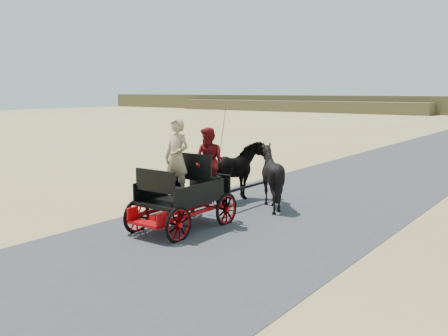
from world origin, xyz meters
The scene contains 8 objects.
ground centered at (0.00, 0.00, 0.00)m, with size 140.00×140.00×0.00m, color tan.
road centered at (0.00, 0.00, 0.01)m, with size 6.00×140.00×0.01m, color #38383A.
ridge_near centered at (-30.00, 58.00, 0.80)m, with size 40.00×4.00×1.60m, color brown.
carriage centered at (-1.10, -0.70, 0.36)m, with size 1.30×2.40×0.72m, color black, non-canonical shape.
horse_left centered at (-1.65, 2.30, 0.85)m, with size 0.91×2.01×1.70m, color black.
horse_right centered at (-0.55, 2.30, 0.85)m, with size 1.37×1.54×1.70m, color black.
driver_man centered at (-1.30, -0.65, 1.62)m, with size 0.66×0.43×1.80m, color tan.
passenger_woman centered at (-0.80, -0.10, 1.51)m, with size 0.77×0.60×1.58m, color #660C0F.
Camera 1 is at (6.26, -9.13, 3.14)m, focal length 40.00 mm.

